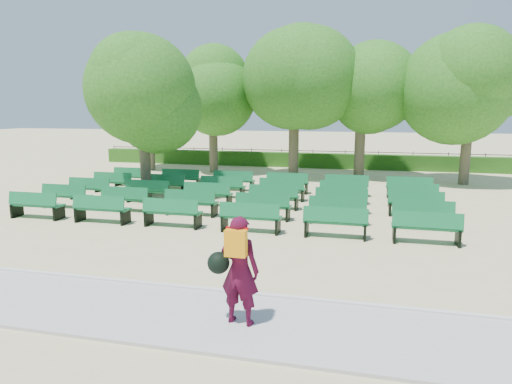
% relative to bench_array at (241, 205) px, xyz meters
% --- Properties ---
extents(ground, '(120.00, 120.00, 0.00)m').
position_rel_bench_array_xyz_m(ground, '(0.17, -1.69, -0.09)').
color(ground, '#CDBE88').
extents(paving, '(30.00, 2.20, 0.06)m').
position_rel_bench_array_xyz_m(paving, '(0.17, -9.09, -0.06)').
color(paving, '#B1B0AC').
rests_on(paving, ground).
extents(curb, '(30.00, 0.12, 0.10)m').
position_rel_bench_array_xyz_m(curb, '(0.17, -7.94, -0.04)').
color(curb, silver).
rests_on(curb, ground).
extents(hedge, '(26.00, 0.70, 0.90)m').
position_rel_bench_array_xyz_m(hedge, '(0.17, 12.31, 0.36)').
color(hedge, '#265716').
rests_on(hedge, ground).
extents(fence, '(26.00, 0.10, 1.02)m').
position_rel_bench_array_xyz_m(fence, '(0.17, 12.71, -0.09)').
color(fence, black).
rests_on(fence, ground).
extents(tree_line, '(21.80, 6.80, 7.04)m').
position_rel_bench_array_xyz_m(tree_line, '(0.17, 8.31, -0.09)').
color(tree_line, '#2F701E').
rests_on(tree_line, ground).
extents(bench_array, '(1.81, 0.57, 1.14)m').
position_rel_bench_array_xyz_m(bench_array, '(0.00, 0.00, 0.00)').
color(bench_array, '#126936').
rests_on(bench_array, ground).
extents(tree_among, '(4.42, 4.42, 6.03)m').
position_rel_bench_array_xyz_m(tree_among, '(-4.18, 0.65, 3.93)').
color(tree_among, brown).
rests_on(tree_among, ground).
extents(person, '(0.89, 0.56, 1.85)m').
position_rel_bench_array_xyz_m(person, '(2.52, -9.16, 0.92)').
color(person, '#430921').
rests_on(person, ground).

